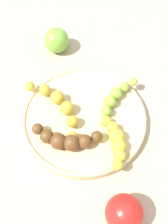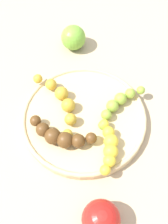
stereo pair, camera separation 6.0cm
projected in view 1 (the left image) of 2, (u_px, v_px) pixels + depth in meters
name	position (u px, v px, depth m)	size (l,w,h in m)	color
ground_plane	(84.00, 120.00, 0.63)	(2.40, 2.40, 0.00)	tan
fruit_bowl	(84.00, 118.00, 0.62)	(0.29, 0.29, 0.02)	#D1B784
banana_spotted	(59.00, 105.00, 0.61)	(0.19, 0.07, 0.03)	gold
banana_overripe	(66.00, 139.00, 0.57)	(0.12, 0.11, 0.04)	#593819
banana_yellow	(116.00, 141.00, 0.57)	(0.11, 0.08, 0.03)	yellow
banana_green	(115.00, 98.00, 0.63)	(0.06, 0.15, 0.03)	#8CAD38
apple_green	(57.00, 40.00, 0.72)	(0.07, 0.07, 0.07)	#72B238
apple_red	(124.00, 213.00, 0.49)	(0.07, 0.07, 0.07)	red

